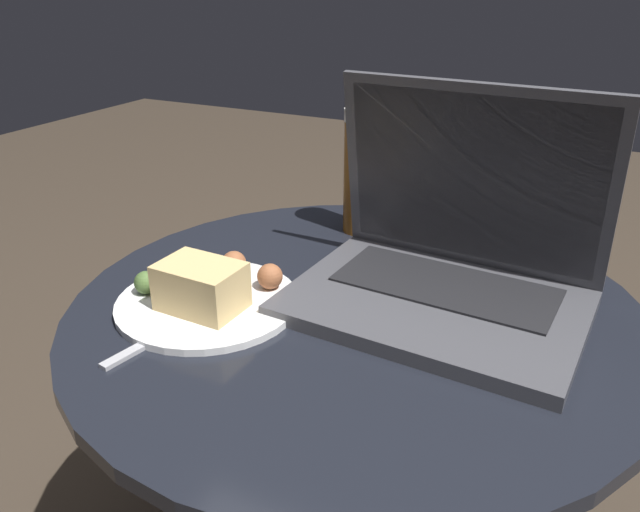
% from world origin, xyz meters
% --- Properties ---
extents(table, '(0.70, 0.70, 0.51)m').
position_xyz_m(table, '(0.00, 0.00, 0.37)').
color(table, '#9E9EA3').
rests_on(table, ground_plane).
extents(laptop, '(0.35, 0.27, 0.26)m').
position_xyz_m(laptop, '(0.09, 0.06, 0.56)').
color(laptop, '#47474C').
rests_on(laptop, table).
extents(beer_glass, '(0.06, 0.06, 0.19)m').
position_xyz_m(beer_glass, '(-0.09, 0.22, 0.60)').
color(beer_glass, brown).
rests_on(beer_glass, table).
extents(snack_plate, '(0.22, 0.22, 0.06)m').
position_xyz_m(snack_plate, '(-0.16, -0.09, 0.53)').
color(snack_plate, white).
rests_on(snack_plate, table).
extents(fork, '(0.05, 0.19, 0.00)m').
position_xyz_m(fork, '(-0.16, -0.13, 0.51)').
color(fork, '#B2B2B7').
rests_on(fork, table).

